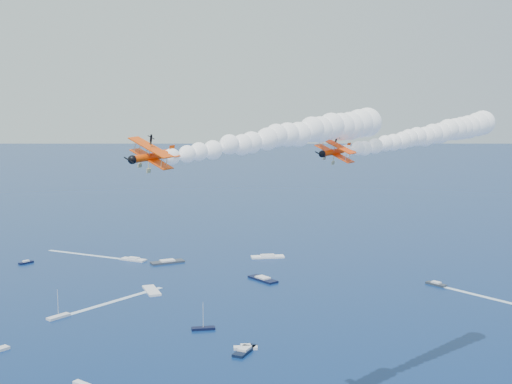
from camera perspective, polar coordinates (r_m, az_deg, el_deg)
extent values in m
cube|color=silver|center=(212.38, -16.26, -10.02)|extent=(6.70, 6.67, 0.70)
cube|color=white|center=(278.19, -10.25, -5.61)|extent=(11.07, 8.73, 0.70)
cube|color=#2E343D|center=(246.50, 14.90, -7.49)|extent=(6.11, 7.57, 0.70)
cube|color=black|center=(244.71, 0.58, -7.33)|extent=(10.08, 12.84, 0.70)
cube|color=white|center=(233.29, -8.76, -8.18)|extent=(6.90, 13.07, 0.70)
cube|color=black|center=(283.81, -18.75, -5.64)|extent=(5.62, 5.29, 0.70)
cube|color=#333844|center=(272.07, -7.45, -5.85)|extent=(13.88, 8.30, 0.70)
cube|color=black|center=(194.88, -4.45, -11.35)|extent=(6.71, 2.49, 0.70)
cube|color=white|center=(163.94, -14.40, -15.37)|extent=(4.60, 4.47, 0.70)
cube|color=white|center=(278.63, 0.98, -5.46)|extent=(13.58, 4.65, 0.70)
cube|color=silver|center=(180.16, -0.88, -12.95)|extent=(6.33, 2.36, 0.70)
cube|color=black|center=(178.30, -0.94, -13.18)|extent=(7.36, 9.42, 0.70)
cube|color=white|center=(225.57, -11.53, -8.89)|extent=(28.40, 28.16, 0.04)
cube|color=white|center=(292.82, -14.17, -5.11)|extent=(33.27, 21.86, 0.04)
cube|color=white|center=(234.90, 19.49, -8.52)|extent=(22.51, 32.87, 0.04)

